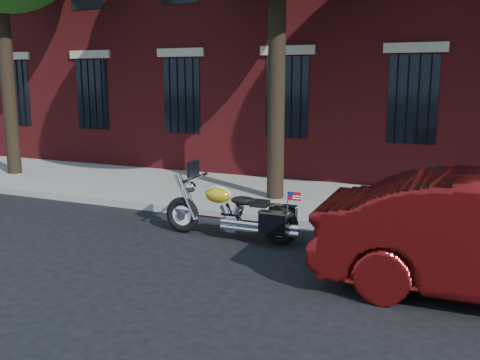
% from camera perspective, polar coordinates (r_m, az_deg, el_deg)
% --- Properties ---
extents(ground, '(120.00, 120.00, 0.00)m').
position_cam_1_polar(ground, '(9.24, -5.43, -6.14)').
color(ground, black).
rests_on(ground, ground).
extents(curb, '(40.00, 0.16, 0.15)m').
position_cam_1_polar(curb, '(10.40, -1.73, -3.72)').
color(curb, gray).
rests_on(curb, ground).
extents(sidewalk, '(40.00, 3.60, 0.15)m').
position_cam_1_polar(sidewalk, '(12.07, 2.11, -1.66)').
color(sidewalk, gray).
rests_on(sidewalk, ground).
extents(motorcycle, '(2.56, 0.74, 1.29)m').
position_cam_1_polar(motorcycle, '(8.99, -0.41, -3.69)').
color(motorcycle, black).
rests_on(motorcycle, ground).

